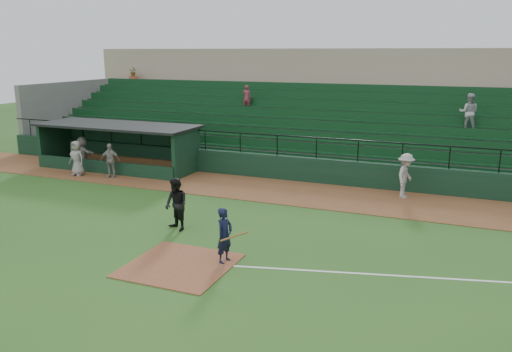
% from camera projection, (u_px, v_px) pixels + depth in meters
% --- Properties ---
extents(ground, '(90.00, 90.00, 0.00)m').
position_uv_depth(ground, '(196.00, 254.00, 16.14)').
color(ground, '#28531A').
rests_on(ground, ground).
extents(warning_track, '(40.00, 4.00, 0.03)m').
position_uv_depth(warning_track, '(281.00, 191.00, 23.33)').
color(warning_track, brown).
rests_on(warning_track, ground).
extents(home_plate_dirt, '(3.00, 3.00, 0.03)m').
position_uv_depth(home_plate_dirt, '(180.00, 265.00, 15.24)').
color(home_plate_dirt, brown).
rests_on(home_plate_dirt, ground).
extents(foul_line, '(17.49, 4.44, 0.01)m').
position_uv_depth(foul_line, '(470.00, 280.00, 14.27)').
color(foul_line, white).
rests_on(foul_line, ground).
extents(stadium_structure, '(38.00, 13.08, 6.40)m').
position_uv_depth(stadium_structure, '(329.00, 119.00, 30.40)').
color(stadium_structure, black).
rests_on(stadium_structure, ground).
extents(dugout, '(8.90, 3.20, 2.42)m').
position_uv_depth(dugout, '(123.00, 143.00, 28.01)').
color(dugout, black).
rests_on(dugout, ground).
extents(batter_at_plate, '(1.05, 0.71, 1.71)m').
position_uv_depth(batter_at_plate, '(225.00, 236.00, 15.30)').
color(batter_at_plate, black).
rests_on(batter_at_plate, ground).
extents(umpire, '(1.13, 1.04, 1.88)m').
position_uv_depth(umpire, '(176.00, 205.00, 18.10)').
color(umpire, black).
rests_on(umpire, ground).
extents(runner, '(0.95, 1.37, 1.95)m').
position_uv_depth(runner, '(406.00, 176.00, 22.03)').
color(runner, '#AAA49F').
rests_on(runner, warning_track).
extents(dugout_player_a, '(1.09, 0.70, 1.72)m').
position_uv_depth(dugout_player_a, '(110.00, 160.00, 25.69)').
color(dugout_player_a, '#9B9591').
rests_on(dugout_player_a, warning_track).
extents(dugout_player_b, '(0.90, 0.61, 1.78)m').
position_uv_depth(dugout_player_b, '(77.00, 158.00, 26.07)').
color(dugout_player_b, gray).
rests_on(dugout_player_b, warning_track).
extents(dugout_player_c, '(1.74, 1.09, 1.79)m').
position_uv_depth(dugout_player_c, '(83.00, 153.00, 27.34)').
color(dugout_player_c, gray).
rests_on(dugout_player_c, warning_track).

